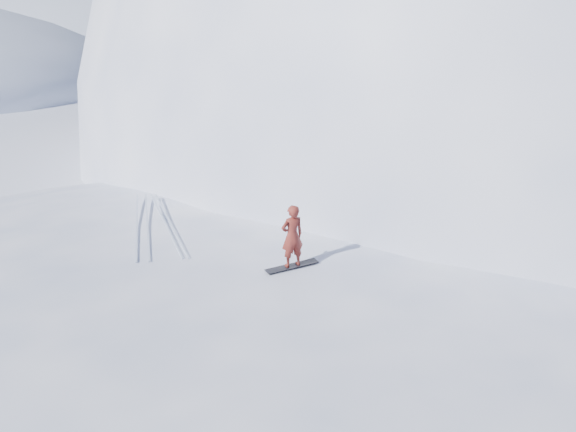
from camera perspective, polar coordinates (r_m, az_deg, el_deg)
The scene contains 9 objects.
ground at distance 14.05m, azimuth -12.75°, elevation -18.19°, with size 400.00×400.00×0.00m, color white.
near_ridge at distance 16.39m, azimuth -8.20°, elevation -11.45°, with size 36.00×28.00×4.80m, color white.
summit_peak at distance 42.91m, azimuth 22.10°, elevation 8.00°, with size 60.00×56.00×56.00m, color white.
peak_shoulder at distance 33.07m, azimuth 8.28°, elevation 5.72°, with size 28.00×24.00×18.00m, color white.
far_ridge_c at distance 128.09m, azimuth -26.49°, elevation 15.37°, with size 140.00×90.00×36.00m, color white.
wind_bumps at distance 15.80m, azimuth -14.07°, elevation -13.31°, with size 16.00×14.40×1.00m.
snowboard at distance 14.15m, azimuth 0.46°, elevation -5.58°, with size 1.55×0.29×0.03m, color black.
snowboarder at distance 13.76m, azimuth 0.47°, elevation -2.25°, with size 0.64×0.42×1.77m, color maroon.
board_tracks at distance 17.64m, azimuth -14.60°, elevation -0.63°, with size 2.41×5.94×0.04m.
Camera 1 is at (1.74, -10.78, 8.84)m, focal length 32.00 mm.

